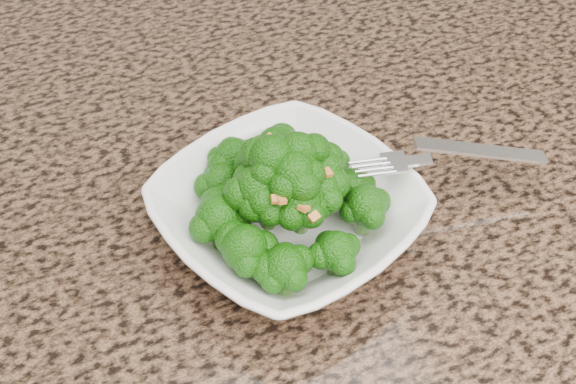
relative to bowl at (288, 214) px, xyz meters
name	(u,v)px	position (x,y,z in m)	size (l,w,h in m)	color
granite_counter	(199,302)	(-0.09, -0.03, -0.04)	(1.64, 1.04, 0.03)	brown
bowl	(288,214)	(0.00, 0.00, 0.00)	(0.20, 0.20, 0.05)	white
broccoli_pile	(288,161)	(0.00, 0.00, 0.06)	(0.18, 0.18, 0.07)	#19600B
garlic_topping	(288,123)	(0.00, 0.00, 0.10)	(0.11, 0.11, 0.01)	orange
fork	(422,159)	(0.11, -0.01, 0.03)	(0.19, 0.03, 0.01)	silver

